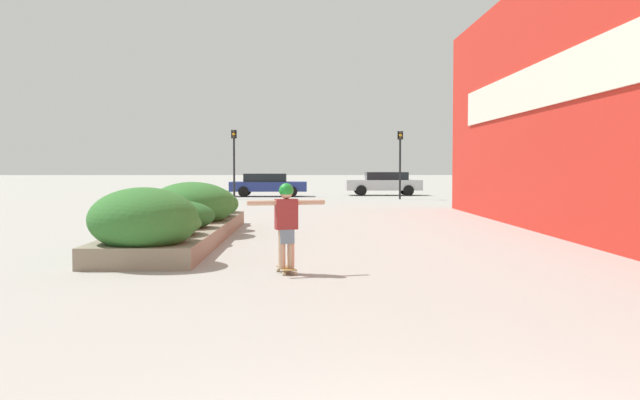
{
  "coord_description": "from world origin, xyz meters",
  "views": [
    {
      "loc": [
        -0.89,
        -3.8,
        1.75
      ],
      "look_at": [
        -0.57,
        12.73,
        0.98
      ],
      "focal_mm": 40.0,
      "sensor_mm": 36.0,
      "label": 1
    }
  ],
  "objects_px": {
    "car_leftmost": "(268,184)",
    "traffic_light_left": "(234,153)",
    "traffic_light_right": "(400,153)",
    "skateboarder": "(286,217)",
    "car_center_left": "(384,183)",
    "skateboard": "(286,269)"
  },
  "relations": [
    {
      "from": "car_leftmost",
      "to": "traffic_light_left",
      "type": "relative_size",
      "value": 1.21
    },
    {
      "from": "skateboarder",
      "to": "traffic_light_left",
      "type": "relative_size",
      "value": 0.37
    },
    {
      "from": "car_center_left",
      "to": "traffic_light_left",
      "type": "distance_m",
      "value": 10.43
    },
    {
      "from": "skateboarder",
      "to": "car_center_left",
      "type": "xyz_separation_m",
      "value": [
        5.14,
        32.2,
        -0.17
      ]
    },
    {
      "from": "traffic_light_left",
      "to": "car_center_left",
      "type": "bearing_deg",
      "value": 32.34
    },
    {
      "from": "car_leftmost",
      "to": "traffic_light_left",
      "type": "distance_m",
      "value": 4.6
    },
    {
      "from": "car_leftmost",
      "to": "traffic_light_right",
      "type": "distance_m",
      "value": 8.5
    },
    {
      "from": "traffic_light_right",
      "to": "skateboarder",
      "type": "bearing_deg",
      "value": -101.41
    },
    {
      "from": "skateboard",
      "to": "car_leftmost",
      "type": "bearing_deg",
      "value": 78.03
    },
    {
      "from": "traffic_light_left",
      "to": "traffic_light_right",
      "type": "relative_size",
      "value": 1.01
    },
    {
      "from": "traffic_light_left",
      "to": "traffic_light_right",
      "type": "xyz_separation_m",
      "value": [
        8.95,
        0.06,
        -0.03
      ]
    },
    {
      "from": "skateboarder",
      "to": "traffic_light_left",
      "type": "xyz_separation_m",
      "value": [
        -3.55,
        26.7,
        1.59
      ]
    },
    {
      "from": "skateboarder",
      "to": "traffic_light_right",
      "type": "relative_size",
      "value": 0.38
    },
    {
      "from": "car_leftmost",
      "to": "skateboarder",
      "type": "bearing_deg",
      "value": 3.67
    },
    {
      "from": "skateboarder",
      "to": "traffic_light_right",
      "type": "xyz_separation_m",
      "value": [
        5.4,
        26.76,
        1.56
      ]
    },
    {
      "from": "skateboard",
      "to": "car_center_left",
      "type": "distance_m",
      "value": 32.62
    },
    {
      "from": "car_center_left",
      "to": "traffic_light_right",
      "type": "bearing_deg",
      "value": -177.18
    },
    {
      "from": "skateboard",
      "to": "traffic_light_left",
      "type": "height_order",
      "value": "traffic_light_left"
    },
    {
      "from": "car_leftmost",
      "to": "traffic_light_right",
      "type": "height_order",
      "value": "traffic_light_right"
    },
    {
      "from": "car_leftmost",
      "to": "traffic_light_left",
      "type": "height_order",
      "value": "traffic_light_left"
    },
    {
      "from": "car_center_left",
      "to": "traffic_light_left",
      "type": "relative_size",
      "value": 1.24
    },
    {
      "from": "skateboard",
      "to": "skateboarder",
      "type": "distance_m",
      "value": 0.87
    }
  ]
}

